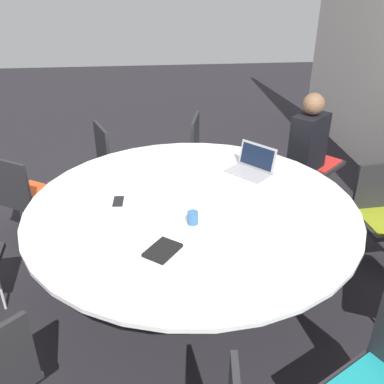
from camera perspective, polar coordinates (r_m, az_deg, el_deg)
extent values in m
plane|color=black|center=(3.40, 0.00, -12.46)|extent=(16.00, 16.00, 0.00)
cylinder|color=#B7B7BC|center=(3.39, 0.00, -12.33)|extent=(0.57, 0.57, 0.02)
cylinder|color=#B7B7BC|center=(3.17, 0.00, -7.51)|extent=(0.12, 0.12, 0.68)
cylinder|color=white|center=(2.98, 0.00, -1.94)|extent=(2.29, 2.29, 0.03)
cube|color=#262628|center=(4.51, 16.26, 3.66)|extent=(0.61, 0.61, 0.04)
cube|color=red|center=(4.50, 16.30, 3.96)|extent=(0.53, 0.53, 0.01)
cube|color=#262628|center=(4.50, 14.46, 6.94)|extent=(0.30, 0.33, 0.40)
cylinder|color=silver|center=(4.75, 16.93, 1.90)|extent=(0.02, 0.02, 0.40)
cylinder|color=silver|center=(4.46, 14.79, 0.40)|extent=(0.02, 0.02, 0.40)
cube|color=#262628|center=(4.49, 2.90, 4.75)|extent=(0.53, 0.51, 0.04)
cube|color=teal|center=(4.48, 2.91, 5.05)|extent=(0.46, 0.45, 0.01)
cube|color=#262628|center=(4.43, 0.44, 7.51)|extent=(0.41, 0.13, 0.40)
cylinder|color=silver|center=(4.75, 3.05, 3.18)|extent=(0.02, 0.02, 0.40)
cylinder|color=silver|center=(4.43, 2.59, 1.20)|extent=(0.02, 0.02, 0.40)
cube|color=#262628|center=(4.41, -9.18, 3.90)|extent=(0.56, 0.55, 0.04)
cube|color=gold|center=(4.40, -9.21, 4.21)|extent=(0.49, 0.48, 0.01)
cube|color=#262628|center=(4.27, -11.89, 6.06)|extent=(0.40, 0.18, 0.40)
cylinder|color=silver|center=(4.66, -9.69, 2.26)|extent=(0.02, 0.02, 0.40)
cylinder|color=silver|center=(4.35, -8.20, 0.39)|extent=(0.02, 0.02, 0.40)
cube|color=#262628|center=(3.98, -20.58, -0.52)|extent=(0.59, 0.60, 0.04)
cube|color=#E04C1E|center=(3.97, -20.64, -0.19)|extent=(0.52, 0.52, 0.01)
cube|color=#262628|center=(3.77, -23.19, 1.12)|extent=(0.25, 0.37, 0.40)
cylinder|color=silver|center=(4.20, -21.81, -2.61)|extent=(0.02, 0.02, 0.40)
cylinder|color=silver|center=(3.97, -18.20, -3.87)|extent=(0.02, 0.02, 0.40)
cylinder|color=silver|center=(3.37, -24.22, -11.49)|extent=(0.02, 0.02, 0.40)
cylinder|color=silver|center=(2.71, -21.56, -22.76)|extent=(0.02, 0.02, 0.40)
cube|color=#262628|center=(3.73, 23.75, 0.72)|extent=(0.06, 0.42, 0.40)
cylinder|color=silver|center=(3.71, 21.60, -6.91)|extent=(0.02, 0.02, 0.40)
cylinder|color=black|center=(4.43, 16.13, 0.35)|extent=(0.10, 0.10, 0.44)
cylinder|color=black|center=(4.29, 14.99, -0.48)|extent=(0.10, 0.10, 0.44)
cube|color=black|center=(4.20, 15.25, 6.34)|extent=(0.40, 0.42, 0.55)
sphere|color=brown|center=(4.08, 15.93, 11.21)|extent=(0.20, 0.20, 0.20)
cube|color=#99999E|center=(3.43, 7.58, 2.56)|extent=(0.39, 0.38, 0.02)
cube|color=#99999E|center=(3.46, 8.72, 4.72)|extent=(0.28, 0.26, 0.20)
cube|color=black|center=(3.46, 8.66, 4.69)|extent=(0.25, 0.23, 0.17)
cube|color=black|center=(2.52, -3.94, -7.75)|extent=(0.26, 0.25, 0.02)
cylinder|color=#33669E|center=(2.74, 0.10, -3.46)|extent=(0.07, 0.07, 0.08)
cube|color=black|center=(3.05, -9.80, -1.23)|extent=(0.14, 0.08, 0.01)
cube|color=#661E56|center=(4.40, -17.89, -1.33)|extent=(0.36, 0.16, 0.28)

